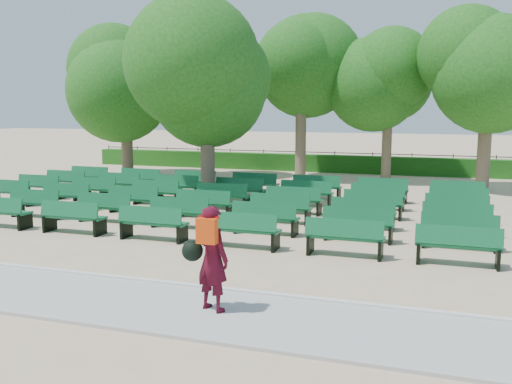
# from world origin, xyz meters

# --- Properties ---
(ground) EXTENTS (120.00, 120.00, 0.00)m
(ground) POSITION_xyz_m (0.00, 0.00, 0.00)
(ground) COLOR tan
(paving) EXTENTS (30.00, 2.20, 0.06)m
(paving) POSITION_xyz_m (0.00, -7.40, 0.03)
(paving) COLOR #ACABA7
(paving) RESTS_ON ground
(curb) EXTENTS (30.00, 0.12, 0.10)m
(curb) POSITION_xyz_m (0.00, -6.25, 0.05)
(curb) COLOR silver
(curb) RESTS_ON ground
(hedge) EXTENTS (26.00, 0.70, 0.90)m
(hedge) POSITION_xyz_m (0.00, 14.00, 0.45)
(hedge) COLOR #1C5816
(hedge) RESTS_ON ground
(fence) EXTENTS (26.00, 0.10, 1.02)m
(fence) POSITION_xyz_m (0.00, 14.40, 0.00)
(fence) COLOR black
(fence) RESTS_ON ground
(tree_line) EXTENTS (21.80, 6.80, 7.04)m
(tree_line) POSITION_xyz_m (0.00, 10.00, 0.00)
(tree_line) COLOR #216019
(tree_line) RESTS_ON ground
(bench_array) EXTENTS (1.80, 0.58, 1.13)m
(bench_array) POSITION_xyz_m (-0.32, 1.10, 0.09)
(bench_array) COLOR #105D31
(bench_array) RESTS_ON ground
(tree_among) EXTENTS (4.65, 4.65, 6.54)m
(tree_among) POSITION_xyz_m (-1.29, 2.78, 4.42)
(tree_among) COLOR brown
(tree_among) RESTS_ON ground
(person) EXTENTS (0.89, 0.62, 1.77)m
(person) POSITION_xyz_m (3.17, -7.31, 0.98)
(person) COLOR #430917
(person) RESTS_ON ground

